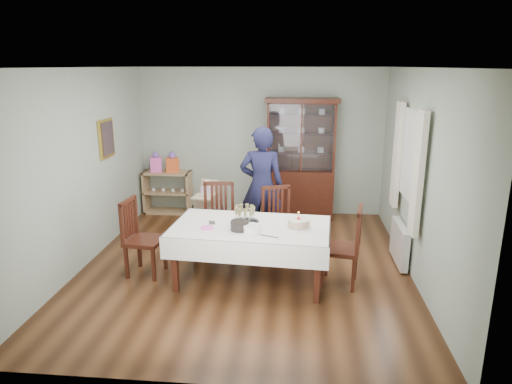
# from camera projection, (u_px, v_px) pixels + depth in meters

# --- Properties ---
(floor) EXTENTS (5.00, 5.00, 0.00)m
(floor) POSITION_uv_depth(u_px,v_px,m) (246.00, 266.00, 6.43)
(floor) COLOR #593319
(floor) RESTS_ON ground
(room_shell) EXTENTS (5.00, 5.00, 5.00)m
(room_shell) POSITION_uv_depth(u_px,v_px,m) (249.00, 140.00, 6.48)
(room_shell) COLOR #9EAA99
(room_shell) RESTS_ON floor
(dining_table) EXTENTS (2.08, 1.29, 0.76)m
(dining_table) POSITION_uv_depth(u_px,v_px,m) (251.00, 253.00, 5.89)
(dining_table) COLOR #411B10
(dining_table) RESTS_ON floor
(china_cabinet) EXTENTS (1.30, 0.48, 2.18)m
(china_cabinet) POSITION_uv_depth(u_px,v_px,m) (301.00, 157.00, 8.23)
(china_cabinet) COLOR #411B10
(china_cabinet) RESTS_ON floor
(sideboard) EXTENTS (0.90, 0.38, 0.80)m
(sideboard) POSITION_uv_depth(u_px,v_px,m) (168.00, 192.00, 8.66)
(sideboard) COLOR tan
(sideboard) RESTS_ON floor
(picture_frame) EXTENTS (0.04, 0.48, 0.58)m
(picture_frame) POSITION_uv_depth(u_px,v_px,m) (106.00, 138.00, 6.95)
(picture_frame) COLOR gold
(picture_frame) RESTS_ON room_shell
(window) EXTENTS (0.04, 1.02, 1.22)m
(window) POSITION_uv_depth(u_px,v_px,m) (412.00, 156.00, 6.10)
(window) COLOR white
(window) RESTS_ON room_shell
(curtain_left) EXTENTS (0.07, 0.30, 1.55)m
(curtain_left) POSITION_uv_depth(u_px,v_px,m) (418.00, 174.00, 5.54)
(curtain_left) COLOR silver
(curtain_left) RESTS_ON room_shell
(curtain_right) EXTENTS (0.07, 0.30, 1.55)m
(curtain_right) POSITION_uv_depth(u_px,v_px,m) (397.00, 155.00, 6.73)
(curtain_right) COLOR silver
(curtain_right) RESTS_ON room_shell
(radiator) EXTENTS (0.10, 0.80, 0.55)m
(radiator) POSITION_uv_depth(u_px,v_px,m) (399.00, 243.00, 6.44)
(radiator) COLOR white
(radiator) RESTS_ON floor
(chair_far_left) EXTENTS (0.51, 0.51, 1.05)m
(chair_far_left) POSITION_uv_depth(u_px,v_px,m) (219.00, 233.00, 6.78)
(chair_far_left) COLOR #411B10
(chair_far_left) RESTS_ON floor
(chair_far_right) EXTENTS (0.57, 0.57, 1.01)m
(chair_far_right) POSITION_uv_depth(u_px,v_px,m) (279.00, 236.00, 6.72)
(chair_far_right) COLOR #411B10
(chair_far_right) RESTS_ON floor
(chair_end_left) EXTENTS (0.51, 0.51, 1.03)m
(chair_end_left) POSITION_uv_depth(u_px,v_px,m) (144.00, 252.00, 6.11)
(chair_end_left) COLOR #411B10
(chair_end_left) RESTS_ON floor
(chair_end_right) EXTENTS (0.54, 0.54, 1.04)m
(chair_end_right) POSITION_uv_depth(u_px,v_px,m) (341.00, 261.00, 5.82)
(chair_end_right) COLOR #411B10
(chair_end_right) RESTS_ON floor
(woman) EXTENTS (0.68, 0.46, 1.85)m
(woman) POSITION_uv_depth(u_px,v_px,m) (262.00, 186.00, 7.02)
(woman) COLOR #161732
(woman) RESTS_ON floor
(high_chair) EXTENTS (0.52, 0.52, 0.95)m
(high_chair) POSITION_uv_depth(u_px,v_px,m) (208.00, 214.00, 7.49)
(high_chair) COLOR black
(high_chair) RESTS_ON floor
(champagne_tray) EXTENTS (0.37, 0.37, 0.22)m
(champagne_tray) POSITION_uv_depth(u_px,v_px,m) (245.00, 217.00, 5.88)
(champagne_tray) COLOR silver
(champagne_tray) RESTS_ON dining_table
(birthday_cake) EXTENTS (0.32, 0.32, 0.22)m
(birthday_cake) POSITION_uv_depth(u_px,v_px,m) (298.00, 224.00, 5.69)
(birthday_cake) COLOR white
(birthday_cake) RESTS_ON dining_table
(plate_stack_dark) EXTENTS (0.30, 0.30, 0.11)m
(plate_stack_dark) POSITION_uv_depth(u_px,v_px,m) (240.00, 226.00, 5.63)
(plate_stack_dark) COLOR black
(plate_stack_dark) RESTS_ON dining_table
(plate_stack_white) EXTENTS (0.25, 0.25, 0.09)m
(plate_stack_white) POSITION_uv_depth(u_px,v_px,m) (252.00, 229.00, 5.55)
(plate_stack_white) COLOR white
(plate_stack_white) RESTS_ON dining_table
(napkin_stack) EXTENTS (0.18, 0.18, 0.02)m
(napkin_stack) POSITION_uv_depth(u_px,v_px,m) (207.00, 228.00, 5.69)
(napkin_stack) COLOR #FF5DC5
(napkin_stack) RESTS_ON dining_table
(cutlery) EXTENTS (0.13, 0.16, 0.01)m
(cutlery) POSITION_uv_depth(u_px,v_px,m) (210.00, 223.00, 5.89)
(cutlery) COLOR silver
(cutlery) RESTS_ON dining_table
(cake_knife) EXTENTS (0.26, 0.12, 0.01)m
(cake_knife) POSITION_uv_depth(u_px,v_px,m) (268.00, 236.00, 5.42)
(cake_knife) COLOR silver
(cake_knife) RESTS_ON dining_table
(gift_bag_pink) EXTENTS (0.23, 0.17, 0.37)m
(gift_bag_pink) POSITION_uv_depth(u_px,v_px,m) (156.00, 163.00, 8.51)
(gift_bag_pink) COLOR #FF5DC5
(gift_bag_pink) RESTS_ON sideboard
(gift_bag_orange) EXTENTS (0.22, 0.16, 0.38)m
(gift_bag_orange) POSITION_uv_depth(u_px,v_px,m) (172.00, 163.00, 8.48)
(gift_bag_orange) COLOR #FF6228
(gift_bag_orange) RESTS_ON sideboard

